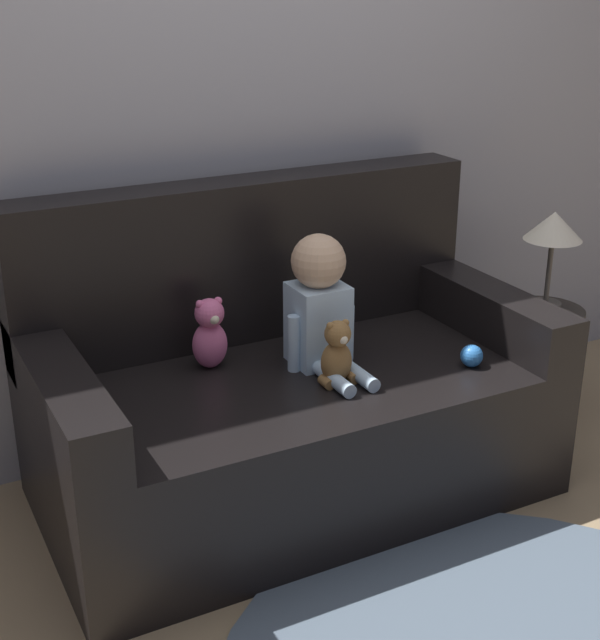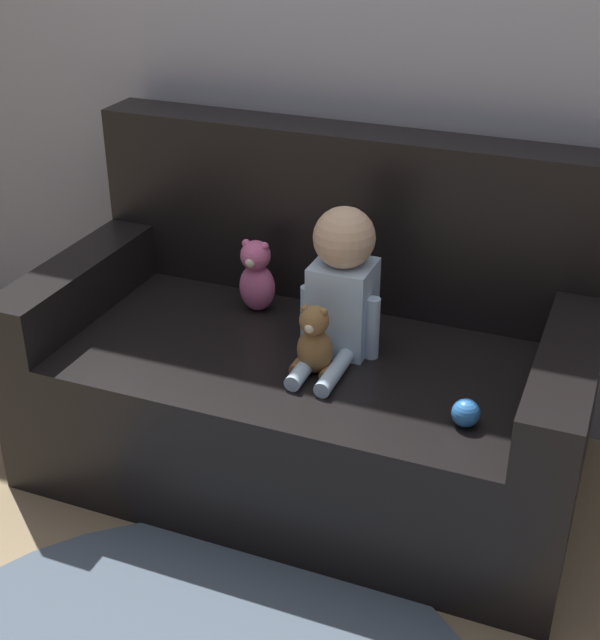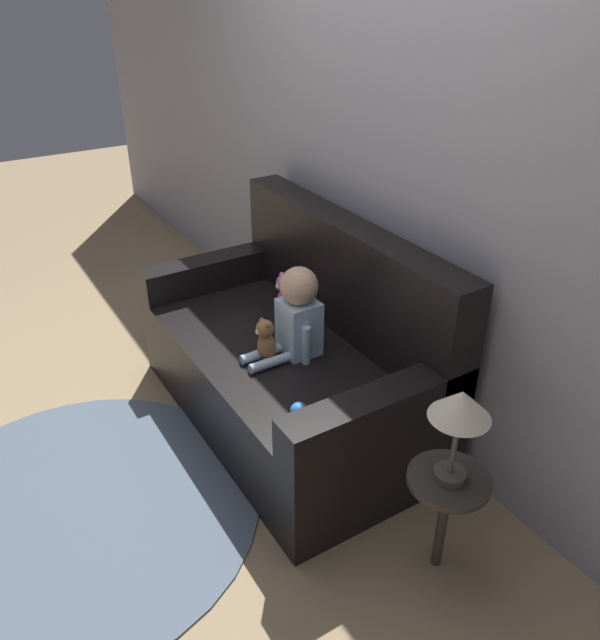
# 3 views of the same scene
# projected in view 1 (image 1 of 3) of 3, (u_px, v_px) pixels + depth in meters

# --- Properties ---
(ground_plane) EXTENTS (12.00, 12.00, 0.00)m
(ground_plane) POSITION_uv_depth(u_px,v_px,m) (294.00, 490.00, 3.11)
(ground_plane) COLOR #9E8460
(wall_back) EXTENTS (8.00, 0.05, 2.60)m
(wall_back) POSITION_uv_depth(u_px,v_px,m) (223.00, 92.00, 3.07)
(wall_back) COLOR #93939E
(wall_back) RESTS_ON ground_plane
(couch) EXTENTS (1.68, 0.90, 1.03)m
(couch) POSITION_uv_depth(u_px,v_px,m) (285.00, 394.00, 3.04)
(couch) COLOR black
(couch) RESTS_ON ground_plane
(person_baby) EXTENTS (0.24, 0.38, 0.45)m
(person_baby) POSITION_uv_depth(u_px,v_px,m) (320.00, 304.00, 2.91)
(person_baby) COLOR silver
(person_baby) RESTS_ON couch
(teddy_bear_brown) EXTENTS (0.13, 0.10, 0.21)m
(teddy_bear_brown) POSITION_uv_depth(u_px,v_px,m) (337.00, 354.00, 2.82)
(teddy_bear_brown) COLOR olive
(teddy_bear_brown) RESTS_ON couch
(plush_toy_side) EXTENTS (0.12, 0.11, 0.24)m
(plush_toy_side) POSITION_uv_depth(u_px,v_px,m) (210.00, 334.00, 2.92)
(plush_toy_side) COLOR #DB6699
(plush_toy_side) RESTS_ON couch
(toy_ball) EXTENTS (0.08, 0.08, 0.08)m
(toy_ball) POSITION_uv_depth(u_px,v_px,m) (472.00, 356.00, 2.95)
(toy_ball) COLOR #337FDB
(toy_ball) RESTS_ON couch
(side_table) EXTENTS (0.31, 0.31, 0.85)m
(side_table) POSITION_uv_depth(u_px,v_px,m) (549.00, 266.00, 3.39)
(side_table) COLOR #332D28
(side_table) RESTS_ON ground_plane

